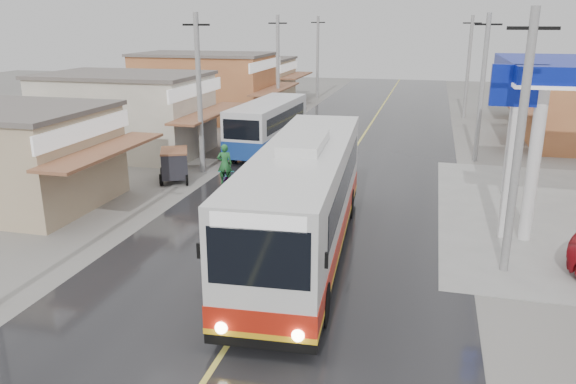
{
  "coord_description": "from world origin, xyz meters",
  "views": [
    {
      "loc": [
        4.4,
        -17.48,
        7.61
      ],
      "look_at": [
        -0.39,
        1.25,
        1.68
      ],
      "focal_mm": 35.0,
      "sensor_mm": 36.0,
      "label": 1
    }
  ],
  "objects_px": {
    "cyclist": "(227,176)",
    "second_bus": "(268,125)",
    "tricycle_near": "(174,163)",
    "coach_bus": "(304,200)"
  },
  "relations": [
    {
      "from": "cyclist",
      "to": "second_bus",
      "type": "bearing_deg",
      "value": 76.88
    },
    {
      "from": "cyclist",
      "to": "tricycle_near",
      "type": "height_order",
      "value": "cyclist"
    },
    {
      "from": "second_bus",
      "to": "cyclist",
      "type": "distance_m",
      "value": 8.68
    },
    {
      "from": "second_bus",
      "to": "tricycle_near",
      "type": "relative_size",
      "value": 3.91
    },
    {
      "from": "cyclist",
      "to": "tricycle_near",
      "type": "relative_size",
      "value": 0.99
    },
    {
      "from": "coach_bus",
      "to": "tricycle_near",
      "type": "height_order",
      "value": "coach_bus"
    },
    {
      "from": "coach_bus",
      "to": "tricycle_near",
      "type": "bearing_deg",
      "value": 134.77
    },
    {
      "from": "second_bus",
      "to": "cyclist",
      "type": "bearing_deg",
      "value": -84.06
    },
    {
      "from": "second_bus",
      "to": "cyclist",
      "type": "relative_size",
      "value": 3.94
    },
    {
      "from": "second_bus",
      "to": "tricycle_near",
      "type": "xyz_separation_m",
      "value": [
        -2.54,
        -7.67,
        -0.68
      ]
    }
  ]
}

